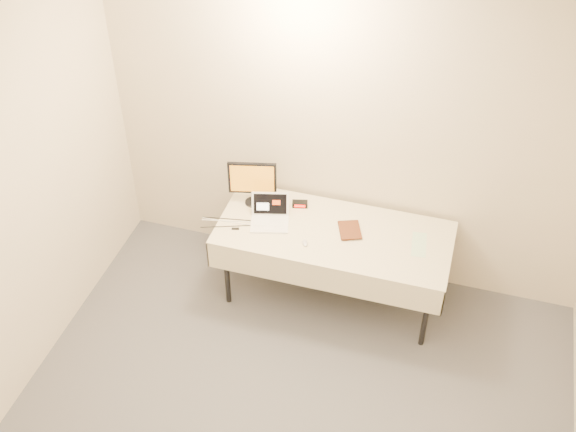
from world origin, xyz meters
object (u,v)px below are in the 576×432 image
(book, at_px, (340,221))
(laptop, at_px, (270,216))
(monitor, at_px, (252,180))
(table, at_px, (334,238))

(book, bearing_deg, laptop, 161.55)
(monitor, bearing_deg, laptop, -54.78)
(laptop, height_order, book, book)
(table, xyz_separation_m, laptop, (-0.53, -0.01, 0.11))
(laptop, xyz_separation_m, monitor, (-0.20, 0.18, 0.19))
(table, distance_m, monitor, 0.81)
(monitor, height_order, book, monitor)
(laptop, height_order, monitor, monitor)
(table, bearing_deg, book, 20.47)
(table, relative_size, book, 8.30)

